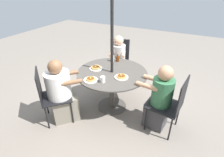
% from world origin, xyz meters
% --- Properties ---
extents(ground_plane, '(12.00, 12.00, 0.00)m').
position_xyz_m(ground_plane, '(0.00, 0.00, 0.00)').
color(ground_plane, gray).
extents(patio_table, '(1.22, 1.22, 0.75)m').
position_xyz_m(patio_table, '(0.00, 0.00, 0.62)').
color(patio_table, '#4C4742').
rests_on(patio_table, ground).
extents(umbrella_pole, '(0.05, 0.05, 2.34)m').
position_xyz_m(umbrella_pole, '(0.00, 0.00, 1.17)').
color(umbrella_pole, black).
rests_on(umbrella_pole, ground).
extents(patio_chair_north, '(0.58, 0.58, 0.96)m').
position_xyz_m(patio_chair_north, '(0.34, -1.02, 0.54)').
color(patio_chair_north, black).
rests_on(patio_chair_north, ground).
extents(diner_north, '(0.42, 0.51, 1.12)m').
position_xyz_m(diner_north, '(0.28, -0.84, 0.52)').
color(diner_north, beige).
rests_on(diner_north, ground).
extents(patio_chair_east, '(0.65, 0.65, 0.96)m').
position_xyz_m(patio_chair_east, '(0.74, 0.78, 0.54)').
color(patio_chair_east, black).
rests_on(patio_chair_east, ground).
extents(diner_east, '(0.62, 0.63, 1.10)m').
position_xyz_m(diner_east, '(0.61, 0.64, 0.49)').
color(diner_east, gray).
rests_on(diner_east, ground).
extents(patio_chair_south, '(0.52, 0.52, 0.96)m').
position_xyz_m(patio_chair_south, '(-1.06, 0.13, 0.54)').
color(patio_chair_south, black).
rests_on(patio_chair_south, ground).
extents(diner_south, '(0.55, 0.37, 1.11)m').
position_xyz_m(diner_south, '(-0.88, 0.11, 0.51)').
color(diner_south, '#3D3D42').
rests_on(diner_south, ground).
extents(pancake_plate_a, '(0.23, 0.23, 0.05)m').
position_xyz_m(pancake_plate_a, '(0.31, 0.03, 0.77)').
color(pancake_plate_a, silver).
rests_on(pancake_plate_a, patio_table).
extents(pancake_plate_b, '(0.23, 0.23, 0.05)m').
position_xyz_m(pancake_plate_b, '(-0.23, 0.11, 0.76)').
color(pancake_plate_b, silver).
rests_on(pancake_plate_b, patio_table).
extents(pancake_plate_c, '(0.23, 0.23, 0.05)m').
position_xyz_m(pancake_plate_c, '(0.17, 0.41, 0.76)').
color(pancake_plate_c, silver).
rests_on(pancake_plate_c, patio_table).
extents(syrup_bottle, '(0.09, 0.07, 0.15)m').
position_xyz_m(syrup_bottle, '(0.11, -0.45, 0.80)').
color(syrup_bottle, '#602D0F').
rests_on(syrup_bottle, patio_table).
extents(coffee_cup, '(0.08, 0.08, 0.10)m').
position_xyz_m(coffee_cup, '(-0.03, 0.37, 0.80)').
color(coffee_cup, white).
rests_on(coffee_cup, patio_table).
extents(drinking_glass_a, '(0.07, 0.07, 0.11)m').
position_xyz_m(drinking_glass_a, '(0.20, -0.41, 0.80)').
color(drinking_glass_a, silver).
rests_on(drinking_glass_a, patio_table).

